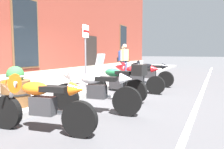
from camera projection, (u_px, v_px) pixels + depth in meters
name	position (u px, v px, depth m)	size (l,w,h in m)	color
ground_plane	(89.00, 97.00, 7.10)	(140.00, 140.00, 0.00)	#38383A
sidewalk	(56.00, 92.00, 7.65)	(33.43, 2.63, 0.15)	slate
lane_stripe	(196.00, 108.00, 5.74)	(33.43, 0.12, 0.01)	silver
motorcycle_orange_sport	(36.00, 101.00, 3.93)	(0.63, 2.11, 1.04)	black
motorcycle_white_sport	(92.00, 89.00, 5.23)	(0.62, 2.21, 1.06)	black
motorcycle_green_touring	(119.00, 81.00, 6.55)	(0.70, 2.02, 1.37)	black
motorcycle_red_sport	(134.00, 76.00, 7.85)	(0.62, 2.03, 1.07)	black
motorcycle_black_sport	(147.00, 72.00, 9.38)	(0.62, 2.07, 1.07)	black
pedestrian_tan_coat	(125.00, 59.00, 11.46)	(0.65, 0.31, 1.69)	#2D3351
pedestrian_blue_top	(123.00, 59.00, 12.52)	(0.26, 0.65, 1.63)	black
parking_sign	(86.00, 47.00, 7.96)	(0.36, 0.07, 2.26)	#4C4C51
barrel_planter	(16.00, 90.00, 5.28)	(0.69, 0.69, 0.95)	brown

